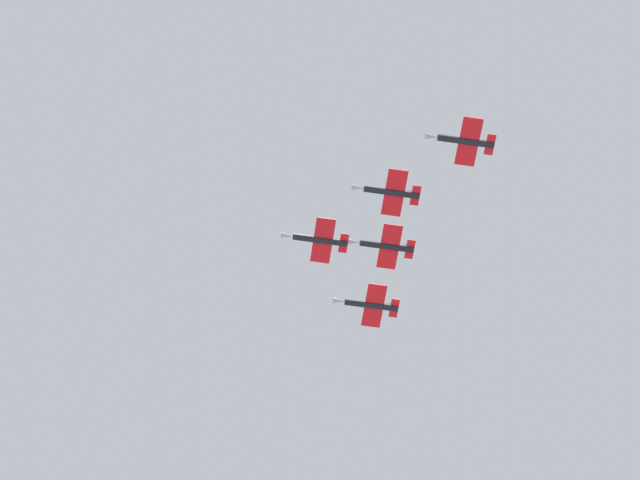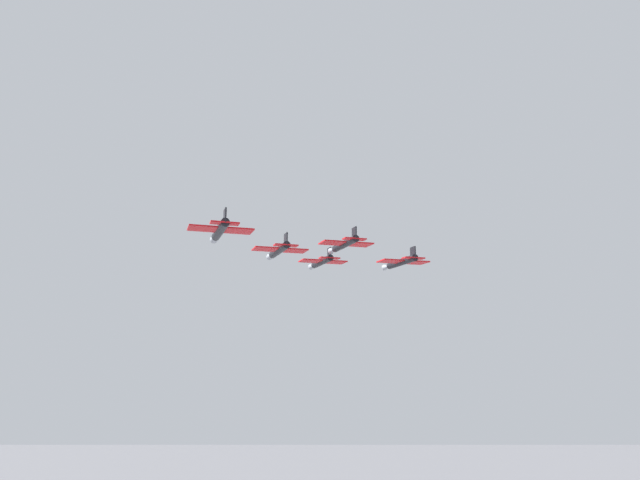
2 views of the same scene
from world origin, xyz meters
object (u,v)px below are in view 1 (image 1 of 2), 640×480
(jet_starboard_inner, at_px, (370,305))
(jet_port_outer, at_px, (385,246))
(jet_starboard_outer, at_px, (464,141))
(jet_port_inner, at_px, (390,192))
(jet_lead, at_px, (319,240))

(jet_starboard_inner, height_order, jet_port_outer, jet_port_outer)
(jet_starboard_inner, height_order, jet_starboard_outer, jet_starboard_outer)
(jet_starboard_outer, bearing_deg, jet_starboard_inner, 18.43)
(jet_port_inner, xyz_separation_m, jet_port_outer, (3.03, -11.78, 1.64))
(jet_port_inner, distance_m, jet_port_outer, 12.28)
(jet_starboard_inner, relative_size, jet_port_outer, 1.00)
(jet_lead, xyz_separation_m, jet_starboard_outer, (-31.06, 14.41, -0.07))
(jet_port_inner, distance_m, jet_starboard_outer, 17.12)
(jet_port_inner, bearing_deg, jet_port_outer, -5.71)
(jet_starboard_inner, bearing_deg, jet_lead, 135.00)
(jet_port_outer, distance_m, jet_starboard_outer, 26.59)
(jet_lead, distance_m, jet_starboard_inner, 17.17)
(jet_port_inner, height_order, jet_starboard_inner, jet_port_inner)
(jet_port_inner, bearing_deg, jet_starboard_outer, -135.00)
(jet_starboard_inner, bearing_deg, jet_port_outer, -174.29)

